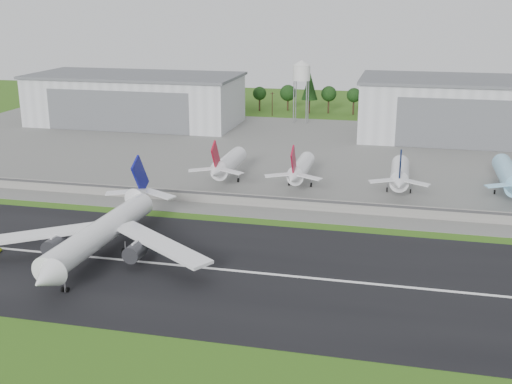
% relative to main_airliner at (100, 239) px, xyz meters
% --- Properties ---
extents(ground, '(600.00, 600.00, 0.00)m').
position_rel_main_airliner_xyz_m(ground, '(21.95, -9.56, -4.89)').
color(ground, '#375A15').
rests_on(ground, ground).
extents(runway, '(320.00, 60.00, 0.10)m').
position_rel_main_airliner_xyz_m(runway, '(21.95, 0.44, -4.84)').
color(runway, black).
rests_on(runway, ground).
extents(runway_centerline, '(220.00, 1.00, 0.02)m').
position_rel_main_airliner_xyz_m(runway_centerline, '(21.95, 0.44, -4.78)').
color(runway_centerline, white).
rests_on(runway_centerline, runway).
extents(apron, '(320.00, 150.00, 0.10)m').
position_rel_main_airliner_xyz_m(apron, '(21.95, 110.44, -4.84)').
color(apron, slate).
rests_on(apron, ground).
extents(blast_fence, '(240.00, 0.61, 3.50)m').
position_rel_main_airliner_xyz_m(blast_fence, '(21.95, 45.42, -3.09)').
color(blast_fence, gray).
rests_on(blast_fence, ground).
extents(hangar_west, '(97.00, 44.00, 23.20)m').
position_rel_main_airliner_xyz_m(hangar_west, '(-58.05, 155.35, 6.74)').
color(hangar_west, silver).
rests_on(hangar_west, ground).
extents(hangar_east, '(102.00, 47.00, 25.20)m').
position_rel_main_airliner_xyz_m(hangar_east, '(96.95, 155.35, 7.73)').
color(hangar_east, silver).
rests_on(hangar_east, ground).
extents(water_tower, '(8.40, 8.40, 29.40)m').
position_rel_main_airliner_xyz_m(water_tower, '(16.95, 175.44, 19.66)').
color(water_tower, '#99999E').
rests_on(water_tower, ground).
extents(utility_poles, '(230.00, 3.00, 12.00)m').
position_rel_main_airliner_xyz_m(utility_poles, '(21.95, 190.44, -4.89)').
color(utility_poles, black).
rests_on(utility_poles, ground).
extents(treeline, '(320.00, 16.00, 22.00)m').
position_rel_main_airliner_xyz_m(treeline, '(21.95, 205.44, -4.89)').
color(treeline, black).
rests_on(treeline, ground).
extents(main_airliner, '(57.24, 59.18, 18.17)m').
position_rel_main_airliner_xyz_m(main_airliner, '(0.00, 0.00, 0.00)').
color(main_airliner, white).
rests_on(main_airliner, runway).
extents(parked_jet_red_a, '(7.36, 31.29, 16.59)m').
position_rel_main_airliner_xyz_m(parked_jet_red_a, '(10.78, 66.98, 1.20)').
color(parked_jet_red_a, white).
rests_on(parked_jet_red_a, ground).
extents(parked_jet_red_b, '(7.36, 31.29, 16.34)m').
position_rel_main_airliner_xyz_m(parked_jet_red_b, '(34.41, 66.94, 0.97)').
color(parked_jet_red_b, white).
rests_on(parked_jet_red_b, ground).
extents(parked_jet_navy, '(7.36, 31.29, 16.61)m').
position_rel_main_airliner_xyz_m(parked_jet_navy, '(64.83, 66.99, 1.21)').
color(parked_jet_navy, white).
rests_on(parked_jet_navy, ground).
extents(parked_jet_skyblue, '(7.36, 37.29, 16.77)m').
position_rel_main_airliner_xyz_m(parked_jet_skyblue, '(96.62, 72.01, 1.31)').
color(parked_jet_skyblue, '#91D5FA').
rests_on(parked_jet_skyblue, ground).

